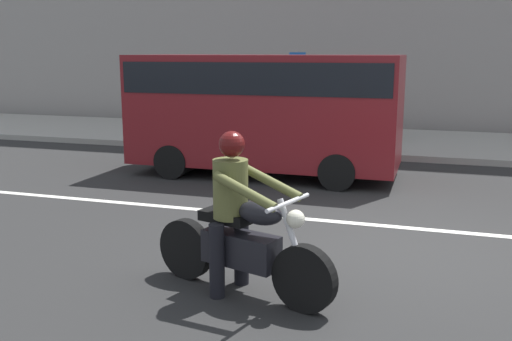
% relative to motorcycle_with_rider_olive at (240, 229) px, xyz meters
% --- Properties ---
extents(ground_plane, '(80.00, 80.00, 0.00)m').
position_rel_motorcycle_with_rider_olive_xyz_m(ground_plane, '(1.41, 1.78, -0.66)').
color(ground_plane, '#252525').
extents(sidewalk_slab, '(40.00, 4.40, 0.14)m').
position_rel_motorcycle_with_rider_olive_xyz_m(sidewalk_slab, '(1.41, 9.78, -0.59)').
color(sidewalk_slab, '#99968E').
rests_on(sidewalk_slab, ground_plane).
extents(lane_marking_stripe, '(18.00, 0.14, 0.01)m').
position_rel_motorcycle_with_rider_olive_xyz_m(lane_marking_stripe, '(1.60, 2.68, -0.65)').
color(lane_marking_stripe, silver).
rests_on(lane_marking_stripe, ground_plane).
extents(motorcycle_with_rider_olive, '(2.00, 0.87, 1.60)m').
position_rel_motorcycle_with_rider_olive_xyz_m(motorcycle_with_rider_olive, '(0.00, 0.00, 0.00)').
color(motorcycle_with_rider_olive, black).
rests_on(motorcycle_with_rider_olive, ground_plane).
extents(parked_van_maroon, '(5.01, 1.96, 2.27)m').
position_rel_motorcycle_with_rider_olive_xyz_m(parked_van_maroon, '(-1.37, 5.41, 0.67)').
color(parked_van_maroon, maroon).
rests_on(parked_van_maroon, ground_plane).
extents(street_sign_post, '(0.44, 0.08, 2.21)m').
position_rel_motorcycle_with_rider_olive_xyz_m(street_sign_post, '(-1.88, 10.13, 0.84)').
color(street_sign_post, gray).
rests_on(street_sign_post, sidewalk_slab).
extents(pedestrian_bystander, '(0.34, 0.34, 1.74)m').
position_rel_motorcycle_with_rider_olive_xyz_m(pedestrian_bystander, '(0.56, 9.88, 0.50)').
color(pedestrian_bystander, black).
rests_on(pedestrian_bystander, sidewalk_slab).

